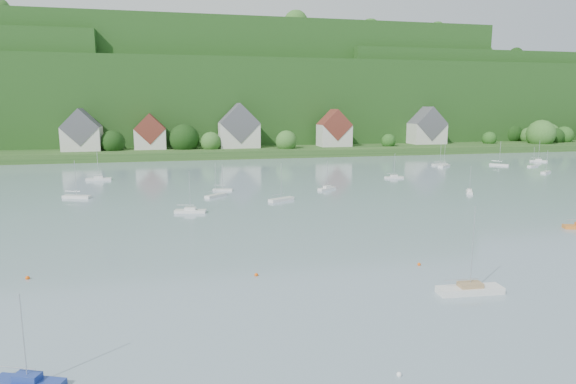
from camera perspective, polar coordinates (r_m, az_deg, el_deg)
The scene contains 14 objects.
far_shore_strip at distance 215.44m, azimuth -7.37°, elevation 4.96°, with size 600.00×60.00×3.00m, color #24491B.
forested_ridge at distance 283.02m, azimuth -8.73°, elevation 10.44°, with size 620.00×181.22×69.89m.
village_building_0 at distance 203.97m, azimuth -22.72°, elevation 6.26°, with size 14.00×10.40×16.00m.
village_building_1 at distance 203.25m, azimuth -15.61°, elevation 6.43°, with size 12.00×9.36×14.00m.
village_building_2 at distance 203.49m, azimuth -5.68°, elevation 7.18°, with size 16.00×11.44×18.00m.
village_building_3 at distance 210.31m, azimuth 5.35°, elevation 7.05°, with size 13.00×10.40×15.50m.
village_building_4 at distance 231.79m, azimuth 15.75°, elevation 7.03°, with size 15.00×10.40×16.50m.
near_sailboat_1 at distance 42.33m, azimuth -27.85°, elevation -18.80°, with size 5.41×3.26×7.06m.
near_sailboat_2 at distance 57.61m, azimuth 20.27°, elevation -10.46°, with size 7.22×2.49×9.58m.
mooring_buoy_1 at distance 40.30m, azimuth 12.70°, elevation -20.02°, with size 0.40×0.40×0.40m, color white.
mooring_buoy_2 at distance 65.38m, azimuth 14.89°, elevation -8.17°, with size 0.43×0.43×0.43m, color #FD590B.
mooring_buoy_3 at distance 59.60m, azimuth -3.68°, elevation -9.64°, with size 0.45×0.45×0.45m, color #FD590B.
mooring_buoy_5 at distance 65.89m, azimuth -27.86°, elevation -8.88°, with size 0.50×0.50×0.50m, color #FD590B.
far_sailboat_cluster at distance 134.02m, azimuth 0.02°, elevation 1.55°, with size 196.79×67.95×8.71m.
Camera 1 is at (-20.13, -13.70, 19.98)m, focal length 30.78 mm.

